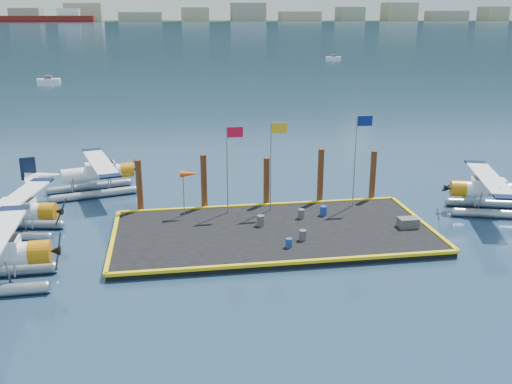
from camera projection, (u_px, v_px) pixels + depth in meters
The scene contains 22 objects.
ground at pixel (273, 236), 36.48m from camera, with size 4000.00×4000.00×0.00m, color #1A2F4E.
dock at pixel (273, 233), 36.42m from camera, with size 20.00×10.00×0.40m, color black.
dock_bumpers at pixel (273, 229), 36.33m from camera, with size 20.25×10.25×0.18m, color yellow, non-canonical shape.
far_backdrop at pixel (245, 14), 1705.82m from camera, with size 3050.00×2050.00×810.00m.
seaplane_b at pixel (13, 214), 36.31m from camera, with size 8.49×9.28×3.28m.
seaplane_c at pixel (96, 175), 44.58m from camera, with size 8.94×9.64×3.43m.
seaplane_d at pixel (493, 192), 40.29m from camera, with size 9.05×9.70×3.46m.
drum_0 at pixel (261, 221), 37.04m from camera, with size 0.49×0.49×0.69m, color #4F5053.
drum_1 at pixel (303, 235), 34.68m from camera, with size 0.45×0.45×0.64m, color #4F5053.
drum_3 at pixel (289, 243), 33.63m from camera, with size 0.39×0.39×0.55m, color #1B3A99.
drum_4 at pixel (323, 211), 38.97m from camera, with size 0.46×0.46×0.64m, color #1B3A99.
drum_5 at pixel (301, 214), 38.40m from camera, with size 0.44×0.44×0.62m, color #4F5053.
crate at pixel (408, 223), 36.78m from camera, with size 1.25×0.83×0.62m, color #4F5053.
flagpole_red at pixel (230, 157), 38.39m from camera, with size 1.14×0.08×6.00m.
flagpole_yellow at pixel (274, 153), 38.80m from camera, with size 1.14×0.08×6.20m.
flagpole_blue at pixel (358, 148), 39.64m from camera, with size 1.14×0.08×6.50m.
windsock at pixel (190, 175), 38.34m from camera, with size 1.40×0.44×3.12m.
piling_0 at pixel (139, 188), 39.70m from camera, with size 0.44×0.44×4.00m, color #4D2616.
piling_1 at pixel (204, 183), 40.34m from camera, with size 0.44×0.44×4.20m, color #4D2616.
piling_2 at pixel (267, 183), 41.07m from camera, with size 0.44×0.44×3.80m, color #4D2616.
piling_3 at pixel (320, 178), 41.58m from camera, with size 0.44×0.44×4.30m, color #4D2616.
piling_4 at pixel (373, 177), 42.22m from camera, with size 0.44×0.44×4.00m, color #4D2616.
Camera 1 is at (-6.37, -33.35, 13.68)m, focal length 40.00 mm.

